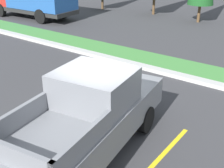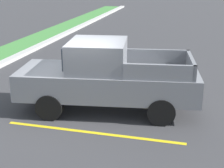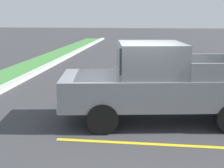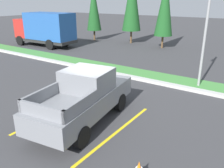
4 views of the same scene
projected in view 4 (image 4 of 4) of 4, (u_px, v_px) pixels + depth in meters
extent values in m
plane|color=#38383A|center=(91.00, 111.00, 10.36)|extent=(120.00, 120.00, 0.00)
cube|color=yellow|center=(58.00, 111.00, 10.38)|extent=(0.12, 4.80, 0.01)
cube|color=yellow|center=(117.00, 132.00, 8.73)|extent=(0.12, 4.80, 0.01)
cube|color=#B2B2AD|center=(144.00, 80.00, 14.21)|extent=(56.00, 0.40, 0.15)
cube|color=#42843D|center=(151.00, 76.00, 15.08)|extent=(56.00, 1.80, 0.06)
cylinder|color=black|center=(87.00, 95.00, 11.09)|extent=(0.39, 0.79, 0.76)
cylinder|color=black|center=(120.00, 102.00, 10.39)|extent=(0.39, 0.79, 0.76)
cylinder|color=black|center=(41.00, 125.00, 8.47)|extent=(0.39, 0.79, 0.76)
cylinder|color=black|center=(81.00, 137.00, 7.77)|extent=(0.39, 0.79, 0.76)
cube|color=slate|center=(84.00, 101.00, 9.26)|extent=(2.64, 5.42, 0.76)
cube|color=slate|center=(87.00, 80.00, 9.24)|extent=(1.97, 1.84, 0.84)
cube|color=#2D3842|center=(98.00, 73.00, 9.92)|extent=(1.61, 0.29, 0.63)
cube|color=slate|center=(40.00, 96.00, 8.18)|extent=(0.38, 1.89, 0.44)
cube|color=slate|center=(81.00, 105.00, 7.48)|extent=(0.38, 1.89, 0.44)
cube|color=slate|center=(41.00, 111.00, 7.07)|extent=(1.80, 0.36, 0.44)
cube|color=silver|center=(112.00, 86.00, 11.49)|extent=(1.81, 0.42, 0.28)
cylinder|color=black|center=(20.00, 41.00, 24.97)|extent=(1.01, 0.35, 1.00)
cylinder|color=black|center=(37.00, 38.00, 26.73)|extent=(1.01, 0.35, 1.00)
cylinder|color=black|center=(50.00, 45.00, 22.80)|extent=(1.01, 0.35, 1.00)
cylinder|color=black|center=(66.00, 41.00, 24.56)|extent=(1.01, 0.35, 1.00)
cube|color=#262626|center=(45.00, 40.00, 24.51)|extent=(6.91, 2.63, 0.30)
cube|color=#AD231E|center=(28.00, 28.00, 25.39)|extent=(1.71, 2.38, 1.90)
cube|color=#2D3842|center=(22.00, 25.00, 25.71)|extent=(0.16, 2.10, 0.90)
cube|color=#235199|center=(50.00, 26.00, 23.62)|extent=(5.11, 2.64, 2.60)
cylinder|color=gray|center=(205.00, 32.00, 12.30)|extent=(0.14, 0.14, 6.07)
cylinder|color=brown|center=(94.00, 35.00, 28.19)|extent=(0.20, 0.20, 1.17)
cone|color=#194C1E|center=(94.00, 7.00, 27.08)|extent=(1.69, 1.69, 5.34)
cylinder|color=brown|center=(131.00, 37.00, 26.14)|extent=(0.20, 0.20, 1.40)
cone|color=#194C1E|center=(132.00, 0.00, 24.81)|extent=(2.03, 2.03, 6.40)
cylinder|color=brown|center=(162.00, 42.00, 23.57)|extent=(0.20, 0.20, 1.24)
cone|color=#194C1E|center=(165.00, 6.00, 22.40)|extent=(1.80, 1.80, 5.67)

